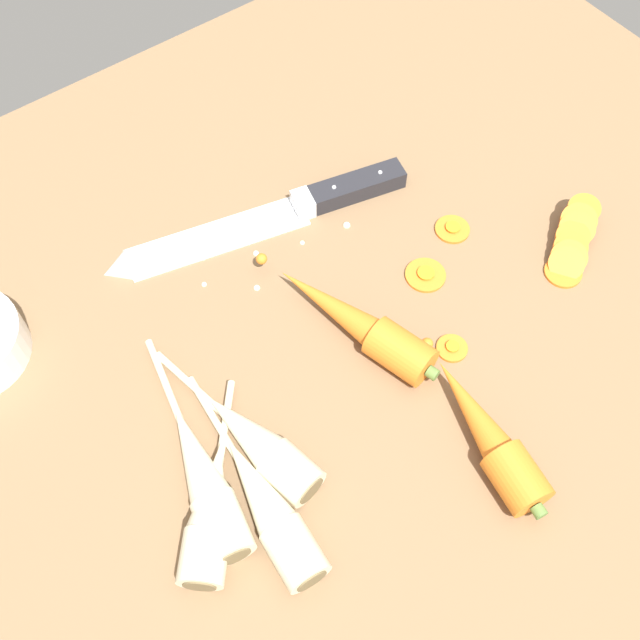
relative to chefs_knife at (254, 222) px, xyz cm
name	(u,v)px	position (x,y,z in cm)	size (l,w,h in cm)	color
ground_plane	(309,324)	(-1.95, -12.71, -2.65)	(120.00, 90.00, 4.00)	brown
chefs_knife	(254,222)	(0.00, 0.00, 0.00)	(34.50, 11.61, 4.18)	silver
whole_carrot	(358,323)	(0.60, -17.52, 1.45)	(8.59, 21.87, 4.20)	orange
whole_carrot_second	(489,436)	(2.76, -33.95, 1.45)	(6.63, 19.40, 4.20)	orange
parsnip_front	(211,512)	(-21.11, -24.76, 1.33)	(14.18, 15.93, 4.00)	beige
parsnip_mid_left	(258,442)	(-14.31, -21.94, 1.33)	(6.26, 20.46, 4.00)	beige
parsnip_mid_right	(203,478)	(-19.99, -21.80, 1.33)	(6.98, 23.24, 4.00)	beige
parsnip_back	(268,507)	(-16.94, -27.35, 1.33)	(5.10, 22.45, 4.00)	beige
carrot_slice_stack	(572,243)	(25.49, -22.88, 0.54)	(10.31, 7.67, 3.97)	orange
carrot_slice_stray_near	(453,228)	(17.07, -13.40, -0.29)	(3.81, 3.81, 0.70)	orange
carrot_slice_stray_mid	(426,274)	(10.73, -16.26, -0.29)	(4.31, 4.31, 0.70)	orange
carrot_slice_stray_far	(452,347)	(7.09, -24.52, -0.29)	(3.14, 3.14, 0.70)	orange
mince_crumbs	(273,234)	(0.86, -2.41, -0.30)	(17.45, 8.85, 0.82)	silver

